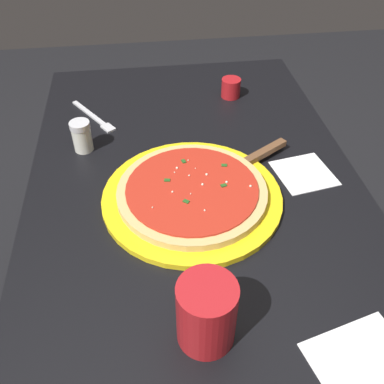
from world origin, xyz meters
The scene contains 11 objects.
ground_plane centered at (0.00, 0.00, 0.00)m, with size 5.00×5.00×0.00m, color black.
restaurant_table centered at (0.00, 0.00, 0.59)m, with size 1.13×0.71×0.72m.
serving_plate centered at (0.05, -0.01, 0.73)m, with size 0.37×0.37×0.01m, color yellow.
pizza centered at (0.05, -0.01, 0.74)m, with size 0.30×0.30×0.02m.
pizza_server centered at (-0.04, 0.13, 0.74)m, with size 0.15×0.21×0.01m.
cup_tall_drink centered at (0.35, -0.03, 0.78)m, with size 0.09×0.09×0.12m, color #B2191E.
cup_small_sauce centered at (-0.35, 0.15, 0.75)m, with size 0.05×0.05×0.05m, color #B2191E.
napkin_folded_right centered at (0.43, 0.19, 0.72)m, with size 0.13×0.15×0.00m, color white.
napkin_loose_left centered at (0.00, 0.24, 0.72)m, with size 0.12×0.12×0.00m, color white.
fork centered at (-0.29, -0.22, 0.72)m, with size 0.16×0.12×0.00m.
parmesan_shaker centered at (-0.16, -0.24, 0.76)m, with size 0.05×0.05×0.07m.
Camera 1 is at (0.68, -0.10, 1.32)m, focal length 39.86 mm.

